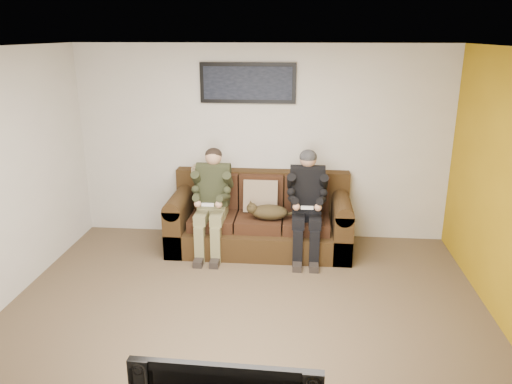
# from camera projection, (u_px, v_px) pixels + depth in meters

# --- Properties ---
(floor) EXTENTS (5.00, 5.00, 0.00)m
(floor) POSITION_uv_depth(u_px,v_px,m) (244.00, 319.00, 4.97)
(floor) COLOR brown
(floor) RESTS_ON ground
(ceiling) EXTENTS (5.00, 5.00, 0.00)m
(ceiling) POSITION_uv_depth(u_px,v_px,m) (241.00, 48.00, 4.17)
(ceiling) COLOR silver
(ceiling) RESTS_ON ground
(wall_back) EXTENTS (5.00, 0.00, 5.00)m
(wall_back) POSITION_uv_depth(u_px,v_px,m) (262.00, 143.00, 6.70)
(wall_back) COLOR beige
(wall_back) RESTS_ON ground
(wall_front) EXTENTS (5.00, 0.00, 5.00)m
(wall_front) POSITION_uv_depth(u_px,v_px,m) (189.00, 339.00, 2.44)
(wall_front) COLOR beige
(wall_front) RESTS_ON ground
(sofa) EXTENTS (2.33, 1.01, 0.95)m
(sofa) POSITION_uv_depth(u_px,v_px,m) (260.00, 220.00, 6.59)
(sofa) COLOR #352310
(sofa) RESTS_ON ground
(throw_pillow) EXTENTS (0.45, 0.21, 0.44)m
(throw_pillow) POSITION_uv_depth(u_px,v_px,m) (261.00, 196.00, 6.54)
(throw_pillow) COLOR #8B755B
(throw_pillow) RESTS_ON sofa
(throw_blanket) EXTENTS (0.48, 0.23, 0.08)m
(throw_blanket) POSITION_uv_depth(u_px,v_px,m) (210.00, 169.00, 6.75)
(throw_blanket) COLOR #BDAD8B
(throw_blanket) RESTS_ON sofa
(person_left) EXTENTS (0.51, 0.87, 1.32)m
(person_left) POSITION_uv_depth(u_px,v_px,m) (212.00, 195.00, 6.34)
(person_left) COLOR olive
(person_left) RESTS_ON sofa
(person_right) EXTENTS (0.51, 0.86, 1.33)m
(person_right) POSITION_uv_depth(u_px,v_px,m) (307.00, 198.00, 6.24)
(person_right) COLOR black
(person_right) RESTS_ON sofa
(cat) EXTENTS (0.66, 0.26, 0.24)m
(cat) POSITION_uv_depth(u_px,v_px,m) (268.00, 212.00, 6.29)
(cat) COLOR #48391C
(cat) RESTS_ON sofa
(framed_poster) EXTENTS (1.25, 0.05, 0.52)m
(framed_poster) POSITION_uv_depth(u_px,v_px,m) (248.00, 83.00, 6.44)
(framed_poster) COLOR black
(framed_poster) RESTS_ON wall_back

